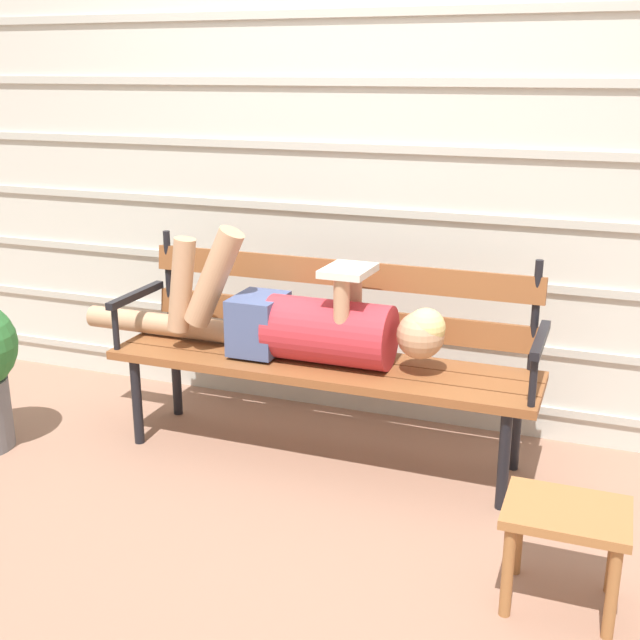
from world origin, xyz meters
The scene contains 5 objects.
ground_plane centered at (0.00, 0.00, 0.00)m, with size 12.00×12.00×0.00m, color #936B56.
house_siding centered at (0.00, 0.60, 1.26)m, with size 4.64×0.08×2.53m.
park_bench centered at (0.00, 0.13, 0.48)m, with size 1.81×0.45×0.89m.
reclining_person centered at (-0.09, 0.06, 0.59)m, with size 1.69×0.27×0.56m.
footstool centered at (1.05, -0.62, 0.27)m, with size 0.37×0.29×0.33m.
Camera 1 is at (1.11, -2.90, 1.60)m, focal length 45.30 mm.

